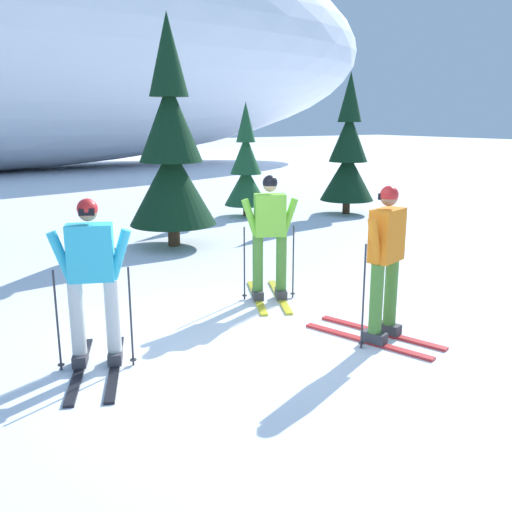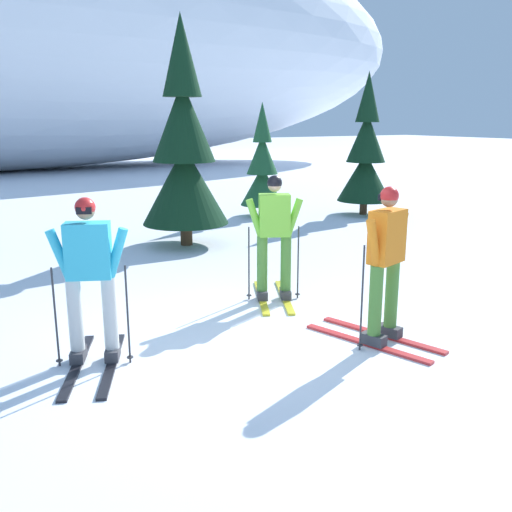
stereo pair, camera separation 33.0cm
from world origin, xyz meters
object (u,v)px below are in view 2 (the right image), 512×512
object	(u,v)px
skier_lime_jacket	(274,236)
pine_tree_center_right	(262,169)
skier_orange_jacket	(385,262)
pine_tree_center_left	(184,152)
pine_tree_far_right	(366,156)
skier_cyan_jacket	(90,277)

from	to	relation	value
skier_lime_jacket	pine_tree_center_right	distance (m)	7.17
skier_orange_jacket	pine_tree_center_left	world-z (taller)	pine_tree_center_left
skier_orange_jacket	pine_tree_far_right	distance (m)	9.12
skier_cyan_jacket	pine_tree_center_left	bearing A→B (deg)	57.74
skier_cyan_jacket	pine_tree_center_left	xyz separation A→B (m)	(3.08, 4.88, 0.93)
skier_orange_jacket	skier_lime_jacket	size ratio (longest dim) A/B	1.02
skier_orange_jacket	pine_tree_center_right	size ratio (longest dim) A/B	0.62
skier_orange_jacket	pine_tree_center_right	distance (m)	8.84
pine_tree_center_right	pine_tree_far_right	bearing A→B (deg)	-24.28
pine_tree_center_right	pine_tree_center_left	bearing A→B (deg)	-143.63
pine_tree_center_left	pine_tree_far_right	distance (m)	5.75
skier_cyan_jacket	pine_tree_center_right	bearing A→B (deg)	49.18
skier_orange_jacket	pine_tree_center_left	size ratio (longest dim) A/B	0.40
skier_lime_jacket	skier_cyan_jacket	bearing A→B (deg)	-162.14
skier_orange_jacket	pine_tree_far_right	size ratio (longest dim) A/B	0.49
skier_cyan_jacket	pine_tree_center_left	distance (m)	5.84
pine_tree_far_right	skier_cyan_jacket	bearing A→B (deg)	-145.20
pine_tree_center_right	pine_tree_far_right	xyz separation A→B (m)	(2.50, -1.13, 0.32)
skier_orange_jacket	pine_tree_center_right	xyz separation A→B (m)	(3.17, 8.25, 0.27)
skier_cyan_jacket	pine_tree_far_right	xyz separation A→B (m)	(8.70, 6.05, 0.61)
skier_lime_jacket	pine_tree_center_left	size ratio (longest dim) A/B	0.40
skier_orange_jacket	pine_tree_far_right	bearing A→B (deg)	51.45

